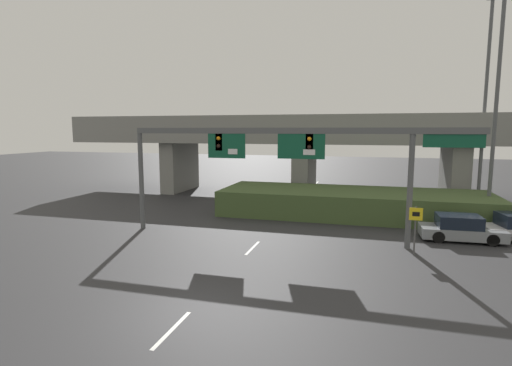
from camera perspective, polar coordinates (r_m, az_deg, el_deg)
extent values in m
plane|color=#2D2D30|center=(13.98, -9.70, -17.90)|extent=(160.00, 160.00, 0.00)
cube|color=silver|center=(13.10, -11.90, -19.79)|extent=(0.14, 2.40, 0.01)
cube|color=silver|center=(20.66, -0.49, -9.24)|extent=(0.14, 2.40, 0.01)
cube|color=silver|center=(28.89, 4.37, -4.37)|extent=(0.14, 2.40, 0.01)
cube|color=silver|center=(37.35, 7.03, -1.67)|extent=(0.14, 2.40, 0.01)
cube|color=silver|center=(45.91, 8.69, 0.04)|extent=(0.14, 2.40, 0.01)
cylinder|color=#515456|center=(25.01, -16.07, 0.56)|extent=(0.28, 0.28, 6.10)
cylinder|color=#515456|center=(21.38, 21.15, -0.81)|extent=(0.28, 0.28, 6.10)
cube|color=#515456|center=(21.42, 5.43, 7.45)|extent=(18.56, 0.32, 0.32)
cube|color=black|center=(22.58, -5.22, 5.85)|extent=(0.40, 0.28, 0.95)
sphere|color=orange|center=(22.41, -5.39, 6.38)|extent=(0.22, 0.22, 0.22)
sphere|color=black|center=(22.42, -5.37, 5.29)|extent=(0.22, 0.22, 0.22)
cube|color=black|center=(21.30, 7.69, 5.70)|extent=(0.40, 0.28, 0.95)
sphere|color=orange|center=(21.12, 7.63, 6.27)|extent=(0.22, 0.22, 0.22)
sphere|color=black|center=(21.14, 7.61, 5.11)|extent=(0.22, 0.22, 0.22)
cube|color=#0F4C33|center=(22.33, -4.24, 5.31)|extent=(2.17, 0.08, 1.36)
cube|color=white|center=(22.18, -3.35, 4.51)|extent=(0.54, 0.03, 0.30)
cube|color=#0F4C33|center=(21.27, 6.45, 5.22)|extent=(2.52, 0.08, 1.32)
cube|color=white|center=(21.17, 7.60, 4.38)|extent=(0.63, 0.03, 0.29)
cube|color=#0F4C33|center=(21.38, 26.42, 5.40)|extent=(2.75, 0.07, 0.64)
cylinder|color=#4C4C4C|center=(20.63, 21.76, -6.40)|extent=(0.08, 0.08, 2.38)
cube|color=yellow|center=(20.41, 21.89, -4.14)|extent=(0.60, 0.03, 0.60)
cube|color=black|center=(20.39, 21.89, -4.15)|extent=(0.33, 0.01, 0.21)
cylinder|color=#515456|center=(29.59, 31.22, 11.35)|extent=(0.24, 0.24, 16.95)
cylinder|color=#515456|center=(33.81, 29.86, 9.24)|extent=(0.24, 0.24, 15.07)
cube|color=gray|center=(36.32, 7.04, 6.89)|extent=(43.75, 7.18, 1.52)
cube|color=gray|center=(32.98, 6.16, 8.93)|extent=(43.75, 0.40, 0.90)
cube|color=gray|center=(40.28, -10.76, 2.37)|extent=(1.40, 5.74, 4.80)
cube|color=gray|center=(36.50, 6.95, 1.92)|extent=(1.40, 5.74, 4.80)
cube|color=gray|center=(36.72, 26.44, 1.21)|extent=(1.40, 5.74, 4.80)
cube|color=#42562D|center=(28.85, 13.62, -2.82)|extent=(18.33, 6.05, 1.75)
cube|color=gray|center=(24.59, 27.26, -6.29)|extent=(4.27, 2.02, 0.57)
cube|color=black|center=(24.42, 26.97, -4.87)|extent=(2.25, 1.76, 0.67)
cylinder|color=black|center=(25.73, 29.65, -6.14)|extent=(0.65, 0.24, 0.64)
cylinder|color=black|center=(24.21, 30.72, -7.03)|extent=(0.65, 0.24, 0.64)
cylinder|color=black|center=(25.12, 23.90, -6.10)|extent=(0.65, 0.24, 0.64)
cylinder|color=black|center=(23.56, 24.61, -7.03)|extent=(0.65, 0.24, 0.64)
cylinder|color=black|center=(26.50, 30.55, -5.82)|extent=(0.67, 0.32, 0.64)
cylinder|color=black|center=(25.10, 32.06, -6.64)|extent=(0.67, 0.32, 0.64)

